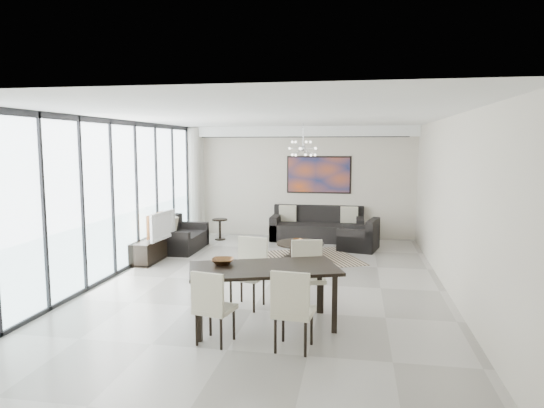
% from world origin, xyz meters
% --- Properties ---
extents(room_shell, '(6.00, 9.00, 2.90)m').
position_xyz_m(room_shell, '(0.46, 0.00, 1.45)').
color(room_shell, '#A8A39B').
rests_on(room_shell, ground).
extents(window_wall, '(0.37, 8.95, 2.90)m').
position_xyz_m(window_wall, '(-2.86, 0.00, 1.47)').
color(window_wall, silver).
rests_on(window_wall, floor).
extents(soffit, '(5.98, 0.40, 0.26)m').
position_xyz_m(soffit, '(0.00, 4.30, 2.77)').
color(soffit, white).
rests_on(soffit, room_shell).
extents(painting, '(1.68, 0.04, 0.98)m').
position_xyz_m(painting, '(0.50, 4.47, 1.65)').
color(painting, '#BB4B1A').
rests_on(painting, room_shell).
extents(chandelier, '(0.66, 0.66, 0.71)m').
position_xyz_m(chandelier, '(0.30, 2.50, 2.35)').
color(chandelier, silver).
rests_on(chandelier, room_shell).
extents(rug, '(2.93, 2.66, 0.01)m').
position_xyz_m(rug, '(0.32, 1.88, 0.01)').
color(rug, black).
rests_on(rug, floor).
extents(coffee_table, '(1.01, 1.01, 0.35)m').
position_xyz_m(coffee_table, '(0.32, 1.90, 0.20)').
color(coffee_table, black).
rests_on(coffee_table, floor).
extents(bowl_coffee, '(0.26, 0.26, 0.07)m').
position_xyz_m(bowl_coffee, '(0.26, 1.94, 0.39)').
color(bowl_coffee, brown).
rests_on(bowl_coffee, coffee_table).
extents(sofa_main, '(2.34, 0.96, 0.85)m').
position_xyz_m(sofa_main, '(0.51, 4.07, 0.29)').
color(sofa_main, black).
rests_on(sofa_main, floor).
extents(loveseat, '(0.85, 1.50, 0.75)m').
position_xyz_m(loveseat, '(-2.54, 2.33, 0.26)').
color(loveseat, black).
rests_on(loveseat, floor).
extents(armchair, '(1.00, 1.04, 0.73)m').
position_xyz_m(armchair, '(1.59, 3.04, 0.25)').
color(armchair, black).
rests_on(armchair, floor).
extents(side_table, '(0.39, 0.39, 0.54)m').
position_xyz_m(side_table, '(-1.96, 3.66, 0.36)').
color(side_table, black).
rests_on(side_table, floor).
extents(tv_console, '(0.41, 1.46, 0.46)m').
position_xyz_m(tv_console, '(-2.76, 1.29, 0.23)').
color(tv_console, black).
rests_on(tv_console, floor).
extents(television, '(0.23, 1.02, 0.58)m').
position_xyz_m(television, '(-2.60, 1.26, 0.75)').
color(television, gray).
rests_on(television, tv_console).
extents(dining_table, '(2.17, 1.57, 0.82)m').
position_xyz_m(dining_table, '(0.28, -2.04, 0.73)').
color(dining_table, black).
rests_on(dining_table, floor).
extents(dining_chair_sw, '(0.51, 0.51, 0.93)m').
position_xyz_m(dining_chair_sw, '(-0.22, -2.77, 0.53)').
color(dining_chair_sw, beige).
rests_on(dining_chair_sw, floor).
extents(dining_chair_se, '(0.50, 0.50, 0.99)m').
position_xyz_m(dining_chair_se, '(0.77, -2.80, 0.57)').
color(dining_chair_se, beige).
rests_on(dining_chair_se, floor).
extents(dining_chair_nw, '(0.56, 0.56, 1.03)m').
position_xyz_m(dining_chair_nw, '(-0.08, -1.23, 0.60)').
color(dining_chair_nw, beige).
rests_on(dining_chair_nw, floor).
extents(dining_chair_ne, '(0.56, 0.56, 1.01)m').
position_xyz_m(dining_chair_ne, '(0.78, -1.18, 0.58)').
color(dining_chair_ne, beige).
rests_on(dining_chair_ne, floor).
extents(bowl_dining, '(0.35, 0.35, 0.08)m').
position_xyz_m(bowl_dining, '(-0.29, -1.99, 0.85)').
color(bowl_dining, brown).
rests_on(bowl_dining, dining_table).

